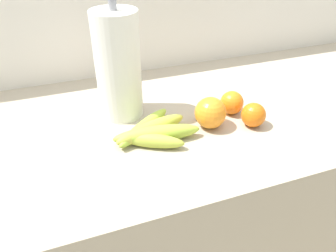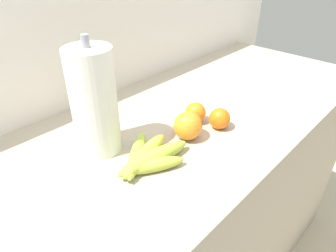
{
  "view_description": "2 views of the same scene",
  "coord_description": "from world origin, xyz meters",
  "px_view_note": "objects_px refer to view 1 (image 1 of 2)",
  "views": [
    {
      "loc": [
        -0.4,
        -0.71,
        1.38
      ],
      "look_at": [
        -0.18,
        -0.1,
        0.95
      ],
      "focal_mm": 34.31,
      "sensor_mm": 36.0,
      "label": 1
    },
    {
      "loc": [
        -0.63,
        -0.54,
        1.41
      ],
      "look_at": [
        -0.14,
        -0.08,
        0.99
      ],
      "focal_mm": 32.4,
      "sensor_mm": 36.0,
      "label": 2
    }
  ],
  "objects_px": {
    "orange_center": "(232,103)",
    "orange_right": "(253,115)",
    "banana_bunch": "(152,132)",
    "paper_towel_roll": "(118,66)",
    "orange_front": "(210,113)"
  },
  "relations": [
    {
      "from": "banana_bunch",
      "to": "orange_front",
      "type": "relative_size",
      "value": 2.65
    },
    {
      "from": "banana_bunch",
      "to": "orange_right",
      "type": "relative_size",
      "value": 3.41
    },
    {
      "from": "banana_bunch",
      "to": "orange_right",
      "type": "distance_m",
      "value": 0.27
    },
    {
      "from": "orange_front",
      "to": "orange_right",
      "type": "bearing_deg",
      "value": -17.64
    },
    {
      "from": "orange_center",
      "to": "orange_right",
      "type": "xyz_separation_m",
      "value": [
        0.02,
        -0.08,
        -0.0
      ]
    },
    {
      "from": "orange_center",
      "to": "orange_right",
      "type": "bearing_deg",
      "value": -73.95
    },
    {
      "from": "banana_bunch",
      "to": "paper_towel_roll",
      "type": "height_order",
      "value": "paper_towel_roll"
    },
    {
      "from": "orange_center",
      "to": "paper_towel_roll",
      "type": "height_order",
      "value": "paper_towel_roll"
    },
    {
      "from": "orange_front",
      "to": "paper_towel_roll",
      "type": "bearing_deg",
      "value": 144.55
    },
    {
      "from": "banana_bunch",
      "to": "orange_center",
      "type": "xyz_separation_m",
      "value": [
        0.25,
        0.04,
        0.01
      ]
    },
    {
      "from": "banana_bunch",
      "to": "paper_towel_roll",
      "type": "xyz_separation_m",
      "value": [
        -0.04,
        0.15,
        0.12
      ]
    },
    {
      "from": "orange_center",
      "to": "paper_towel_roll",
      "type": "xyz_separation_m",
      "value": [
        -0.29,
        0.1,
        0.11
      ]
    },
    {
      "from": "orange_center",
      "to": "paper_towel_roll",
      "type": "distance_m",
      "value": 0.32
    },
    {
      "from": "orange_front",
      "to": "paper_towel_roll",
      "type": "height_order",
      "value": "paper_towel_roll"
    },
    {
      "from": "orange_front",
      "to": "orange_right",
      "type": "distance_m",
      "value": 0.11
    }
  ]
}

